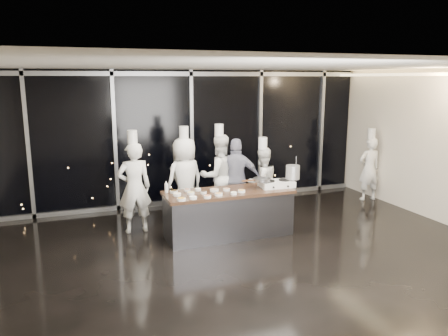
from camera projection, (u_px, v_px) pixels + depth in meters
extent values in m
plane|color=black|center=(247.00, 253.00, 7.65)|extent=(9.00, 9.00, 0.00)
cube|color=beige|center=(190.00, 137.00, 10.55)|extent=(9.00, 0.02, 3.20)
cube|color=beige|center=(394.00, 230.00, 4.11)|extent=(9.00, 0.02, 3.20)
cube|color=silver|center=(249.00, 66.00, 7.00)|extent=(9.00, 7.00, 0.02)
cube|color=black|center=(191.00, 138.00, 10.49)|extent=(8.90, 0.04, 3.18)
cube|color=gray|center=(191.00, 74.00, 10.14)|extent=(8.90, 0.08, 0.10)
cube|color=gray|center=(193.00, 200.00, 10.76)|extent=(8.90, 0.08, 0.10)
cube|color=gray|center=(28.00, 146.00, 9.23)|extent=(0.08, 0.08, 3.20)
cube|color=gray|center=(115.00, 142.00, 9.84)|extent=(0.08, 0.08, 3.20)
cube|color=gray|center=(192.00, 138.00, 10.44)|extent=(0.08, 0.08, 3.20)
cube|color=gray|center=(260.00, 135.00, 11.05)|extent=(0.08, 0.08, 3.20)
cube|color=gray|center=(321.00, 132.00, 11.66)|extent=(0.08, 0.08, 3.20)
cube|color=#35353A|center=(229.00, 215.00, 8.39)|extent=(2.40, 0.80, 0.84)
cube|color=#41261B|center=(229.00, 192.00, 8.30)|extent=(2.46, 0.86, 0.06)
cube|color=silver|center=(277.00, 184.00, 8.59)|extent=(0.68, 0.45, 0.12)
cylinder|color=black|center=(269.00, 181.00, 8.53)|extent=(0.24, 0.24, 0.02)
cylinder|color=black|center=(284.00, 180.00, 8.62)|extent=(0.24, 0.24, 0.02)
cylinder|color=black|center=(274.00, 187.00, 8.35)|extent=(0.04, 0.02, 0.04)
cylinder|color=black|center=(288.00, 186.00, 8.43)|extent=(0.04, 0.02, 0.04)
cylinder|color=slate|center=(262.00, 180.00, 8.48)|extent=(0.36, 0.36, 0.06)
cube|color=#4C2B14|center=(247.00, 180.00, 8.40)|extent=(0.25, 0.05, 0.02)
cylinder|color=#B0AFB2|center=(293.00, 172.00, 8.63)|extent=(0.29, 0.29, 0.27)
cylinder|color=silver|center=(181.00, 199.00, 7.63)|extent=(0.15, 0.15, 0.04)
cylinder|color=#C38520|center=(181.00, 198.00, 7.63)|extent=(0.13, 0.13, 0.01)
cylinder|color=silver|center=(177.00, 195.00, 7.94)|extent=(0.15, 0.15, 0.04)
cylinder|color=beige|center=(177.00, 194.00, 7.94)|extent=(0.12, 0.12, 0.01)
cylinder|color=silver|center=(174.00, 192.00, 8.14)|extent=(0.15, 0.15, 0.04)
cylinder|color=black|center=(174.00, 191.00, 8.13)|extent=(0.12, 0.12, 0.01)
cylinder|color=silver|center=(193.00, 198.00, 7.73)|extent=(0.14, 0.14, 0.04)
cylinder|color=white|center=(193.00, 197.00, 7.73)|extent=(0.11, 0.11, 0.01)
cylinder|color=silver|center=(191.00, 193.00, 8.03)|extent=(0.14, 0.14, 0.04)
cylinder|color=tan|center=(191.00, 192.00, 8.03)|extent=(0.11, 0.11, 0.01)
cylinder|color=silver|center=(187.00, 190.00, 8.25)|extent=(0.12, 0.12, 0.04)
cylinder|color=#94614A|center=(187.00, 189.00, 8.25)|extent=(0.10, 0.10, 0.01)
cylinder|color=silver|center=(207.00, 197.00, 7.80)|extent=(0.14, 0.14, 0.04)
cylinder|color=#C0744F|center=(207.00, 196.00, 7.79)|extent=(0.11, 0.11, 0.01)
cylinder|color=silver|center=(203.00, 192.00, 8.09)|extent=(0.12, 0.12, 0.04)
cylinder|color=black|center=(203.00, 192.00, 8.08)|extent=(0.09, 0.09, 0.01)
cylinder|color=silver|center=(198.00, 190.00, 8.29)|extent=(0.11, 0.11, 0.04)
cylinder|color=silver|center=(198.00, 189.00, 8.29)|extent=(0.09, 0.09, 0.01)
cylinder|color=silver|center=(219.00, 194.00, 7.95)|extent=(0.14, 0.14, 0.04)
cylinder|color=tan|center=(219.00, 194.00, 7.95)|extent=(0.12, 0.12, 0.01)
cylinder|color=silver|center=(214.00, 190.00, 8.25)|extent=(0.16, 0.16, 0.04)
cylinder|color=tan|center=(214.00, 189.00, 8.25)|extent=(0.13, 0.13, 0.01)
cylinder|color=silver|center=(234.00, 193.00, 8.03)|extent=(0.12, 0.12, 0.04)
cylinder|color=#E7ECBB|center=(234.00, 192.00, 8.03)|extent=(0.10, 0.10, 0.01)
cylinder|color=silver|center=(227.00, 190.00, 8.30)|extent=(0.13, 0.13, 0.04)
cylinder|color=#986845|center=(227.00, 189.00, 8.29)|extent=(0.11, 0.11, 0.01)
cylinder|color=silver|center=(241.00, 191.00, 8.18)|extent=(0.14, 0.14, 0.04)
cylinder|color=#C68E42|center=(241.00, 190.00, 8.18)|extent=(0.11, 0.11, 0.01)
cylinder|color=silver|center=(166.00, 188.00, 8.15)|extent=(0.06, 0.06, 0.17)
cone|color=silver|center=(166.00, 182.00, 8.12)|extent=(0.05, 0.05, 0.06)
imported|color=silver|center=(134.00, 188.00, 8.54)|extent=(0.67, 0.45, 1.80)
cylinder|color=silver|center=(132.00, 137.00, 8.34)|extent=(0.20, 0.20, 0.26)
imported|color=silver|center=(185.00, 180.00, 9.18)|extent=(1.02, 0.83, 1.81)
cylinder|color=silver|center=(184.00, 132.00, 8.98)|extent=(0.24, 0.24, 0.26)
imported|color=silver|center=(219.00, 176.00, 9.53)|extent=(0.91, 0.72, 1.81)
cylinder|color=silver|center=(219.00, 130.00, 9.33)|extent=(0.20, 0.20, 0.26)
imported|color=#15173A|center=(237.00, 179.00, 9.41)|extent=(1.11, 0.77, 1.75)
imported|color=silver|center=(262.00, 182.00, 9.53)|extent=(0.85, 0.72, 1.53)
cylinder|color=silver|center=(263.00, 143.00, 9.35)|extent=(0.22, 0.22, 0.26)
imported|color=silver|center=(369.00, 169.00, 10.85)|extent=(0.60, 0.42, 1.57)
cylinder|color=silver|center=(372.00, 133.00, 10.67)|extent=(0.20, 0.20, 0.26)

